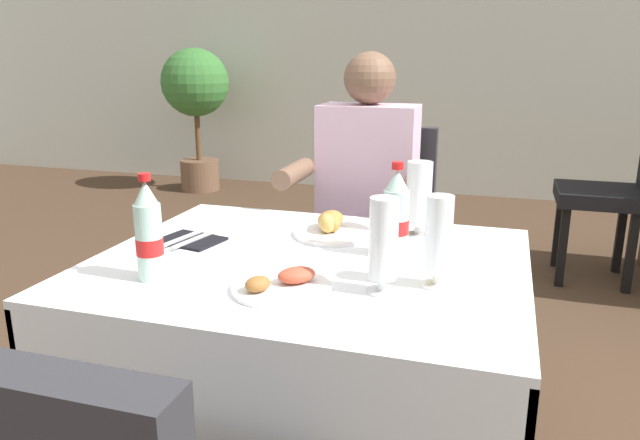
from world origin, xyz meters
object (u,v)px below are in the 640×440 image
(chair_far_diner_seat, at_px, (375,236))
(seated_diner_far, at_px, (364,203))
(beer_glass_right, at_px, (419,199))
(background_chair_left, at_px, (618,185))
(cola_bottle_secondary, at_px, (396,216))
(cola_bottle_primary, at_px, (149,234))
(plate_near_camera, at_px, (282,285))
(plate_far_diner, at_px, (332,227))
(beer_glass_left, at_px, (438,241))
(beer_glass_middle, at_px, (383,243))
(napkin_cutlery_set, at_px, (191,240))
(potted_plant_corner, at_px, (196,96))
(main_dining_table, at_px, (309,320))

(chair_far_diner_seat, relative_size, seated_diner_far, 0.77)
(beer_glass_right, bearing_deg, background_chair_left, 65.77)
(cola_bottle_secondary, bearing_deg, cola_bottle_primary, -146.53)
(seated_diner_far, bearing_deg, beer_glass_right, -59.14)
(plate_near_camera, bearing_deg, beer_glass_right, 65.71)
(chair_far_diner_seat, height_order, beer_glass_right, chair_far_diner_seat)
(plate_far_diner, height_order, cola_bottle_primary, cola_bottle_primary)
(plate_far_diner, xyz_separation_m, background_chair_left, (1.08, 1.93, -0.21))
(chair_far_diner_seat, distance_m, plate_far_diner, 0.64)
(beer_glass_left, height_order, beer_glass_middle, beer_glass_middle)
(chair_far_diner_seat, xyz_separation_m, beer_glass_left, (0.34, -0.93, 0.29))
(beer_glass_right, xyz_separation_m, napkin_cutlery_set, (-0.61, -0.25, -0.11))
(beer_glass_right, xyz_separation_m, cola_bottle_primary, (-0.55, -0.54, -0.00))
(beer_glass_middle, bearing_deg, cola_bottle_secondary, 94.18)
(chair_far_diner_seat, relative_size, beer_glass_middle, 4.45)
(plate_near_camera, xyz_separation_m, napkin_cutlery_set, (-0.38, 0.26, -0.01))
(potted_plant_corner, bearing_deg, chair_far_diner_seat, -50.57)
(chair_far_diner_seat, height_order, seated_diner_far, seated_diner_far)
(main_dining_table, xyz_separation_m, potted_plant_corner, (-2.26, 3.59, 0.31))
(seated_diner_far, height_order, potted_plant_corner, potted_plant_corner)
(beer_glass_middle, height_order, potted_plant_corner, potted_plant_corner)
(background_chair_left, bearing_deg, seated_diner_far, -127.64)
(plate_near_camera, bearing_deg, beer_glass_middle, 13.66)
(beer_glass_middle, distance_m, beer_glass_right, 0.46)
(beer_glass_middle, relative_size, cola_bottle_secondary, 0.88)
(background_chair_left, bearing_deg, cola_bottle_primary, -120.06)
(beer_glass_left, bearing_deg, plate_far_diner, 136.99)
(plate_near_camera, height_order, beer_glass_left, beer_glass_left)
(seated_diner_far, bearing_deg, beer_glass_middle, -74.48)
(cola_bottle_secondary, xyz_separation_m, napkin_cutlery_set, (-0.58, -0.05, -0.10))
(main_dining_table, height_order, beer_glass_middle, beer_glass_middle)
(chair_far_diner_seat, distance_m, beer_glass_middle, 1.07)
(main_dining_table, bearing_deg, beer_glass_right, 51.13)
(chair_far_diner_seat, distance_m, seated_diner_far, 0.19)
(plate_far_diner, distance_m, beer_glass_middle, 0.46)
(cola_bottle_secondary, relative_size, potted_plant_corner, 0.19)
(beer_glass_right, xyz_separation_m, cola_bottle_secondary, (-0.03, -0.19, -0.00))
(plate_far_diner, xyz_separation_m, beer_glass_left, (0.34, -0.32, 0.09))
(chair_far_diner_seat, relative_size, background_chair_left, 1.00)
(chair_far_diner_seat, relative_size, cola_bottle_secondary, 3.89)
(cola_bottle_primary, bearing_deg, beer_glass_left, 13.18)
(main_dining_table, xyz_separation_m, plate_far_diner, (-0.00, 0.23, 0.19))
(beer_glass_right, height_order, napkin_cutlery_set, beer_glass_right)
(plate_near_camera, relative_size, background_chair_left, 0.23)
(potted_plant_corner, bearing_deg, seated_diner_far, -51.94)
(beer_glass_right, bearing_deg, cola_bottle_primary, -135.76)
(beer_glass_right, xyz_separation_m, background_chair_left, (0.84, 1.86, -0.29))
(chair_far_diner_seat, bearing_deg, cola_bottle_primary, -106.08)
(napkin_cutlery_set, bearing_deg, cola_bottle_primary, -78.73)
(plate_near_camera, height_order, napkin_cutlery_set, plate_near_camera)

